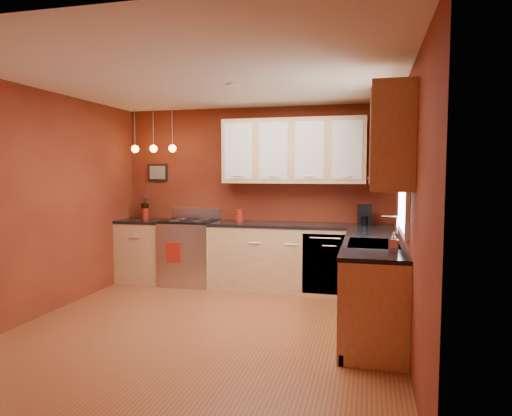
% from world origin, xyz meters
% --- Properties ---
extents(floor, '(4.20, 4.20, 0.00)m').
position_xyz_m(floor, '(0.00, 0.00, 0.00)').
color(floor, '#9C532D').
rests_on(floor, ground).
extents(ceiling, '(4.00, 4.20, 0.02)m').
position_xyz_m(ceiling, '(0.00, 0.00, 2.60)').
color(ceiling, white).
rests_on(ceiling, wall_back).
extents(wall_back, '(4.00, 0.02, 2.60)m').
position_xyz_m(wall_back, '(0.00, 2.10, 1.30)').
color(wall_back, maroon).
rests_on(wall_back, floor).
extents(wall_front, '(4.00, 0.02, 2.60)m').
position_xyz_m(wall_front, '(0.00, -2.10, 1.30)').
color(wall_front, maroon).
rests_on(wall_front, floor).
extents(wall_left, '(0.02, 4.20, 2.60)m').
position_xyz_m(wall_left, '(-2.00, 0.00, 1.30)').
color(wall_left, maroon).
rests_on(wall_left, floor).
extents(wall_right, '(0.02, 4.20, 2.60)m').
position_xyz_m(wall_right, '(2.00, 0.00, 1.30)').
color(wall_right, maroon).
rests_on(wall_right, floor).
extents(base_cabinets_back_left, '(0.70, 0.60, 0.90)m').
position_xyz_m(base_cabinets_back_left, '(-1.65, 1.80, 0.45)').
color(base_cabinets_back_left, '#E4AD7A').
rests_on(base_cabinets_back_left, floor).
extents(base_cabinets_back_right, '(2.54, 0.60, 0.90)m').
position_xyz_m(base_cabinets_back_right, '(0.73, 1.80, 0.45)').
color(base_cabinets_back_right, '#E4AD7A').
rests_on(base_cabinets_back_right, floor).
extents(base_cabinets_right, '(0.60, 2.10, 0.90)m').
position_xyz_m(base_cabinets_right, '(1.70, 0.45, 0.45)').
color(base_cabinets_right, '#E4AD7A').
rests_on(base_cabinets_right, floor).
extents(counter_back_left, '(0.70, 0.62, 0.04)m').
position_xyz_m(counter_back_left, '(-1.65, 1.80, 0.92)').
color(counter_back_left, black).
rests_on(counter_back_left, base_cabinets_back_left).
extents(counter_back_right, '(2.54, 0.62, 0.04)m').
position_xyz_m(counter_back_right, '(0.73, 1.80, 0.92)').
color(counter_back_right, black).
rests_on(counter_back_right, base_cabinets_back_right).
extents(counter_right, '(0.62, 2.10, 0.04)m').
position_xyz_m(counter_right, '(1.70, 0.45, 0.92)').
color(counter_right, black).
rests_on(counter_right, base_cabinets_right).
extents(gas_range, '(0.76, 0.64, 1.11)m').
position_xyz_m(gas_range, '(-0.92, 1.80, 0.48)').
color(gas_range, '#B8B9BD').
rests_on(gas_range, floor).
extents(dishwasher_front, '(0.60, 0.02, 0.80)m').
position_xyz_m(dishwasher_front, '(1.10, 1.51, 0.45)').
color(dishwasher_front, '#B8B9BD').
rests_on(dishwasher_front, base_cabinets_back_right).
extents(sink, '(0.50, 0.70, 0.33)m').
position_xyz_m(sink, '(1.70, 0.30, 0.92)').
color(sink, gray).
rests_on(sink, counter_right).
extents(window, '(0.06, 1.02, 1.22)m').
position_xyz_m(window, '(1.97, 0.30, 1.69)').
color(window, white).
rests_on(window, wall_right).
extents(upper_cabinets_back, '(2.00, 0.35, 0.90)m').
position_xyz_m(upper_cabinets_back, '(0.60, 1.93, 1.95)').
color(upper_cabinets_back, '#E4AD7A').
rests_on(upper_cabinets_back, wall_back).
extents(upper_cabinets_right, '(0.35, 1.95, 0.90)m').
position_xyz_m(upper_cabinets_right, '(1.82, 0.32, 1.95)').
color(upper_cabinets_right, '#E4AD7A').
rests_on(upper_cabinets_right, wall_right).
extents(wall_picture, '(0.32, 0.03, 0.26)m').
position_xyz_m(wall_picture, '(-1.55, 2.08, 1.65)').
color(wall_picture, black).
rests_on(wall_picture, wall_back).
extents(pendant_lights, '(0.71, 0.11, 0.66)m').
position_xyz_m(pendant_lights, '(-1.45, 1.75, 2.01)').
color(pendant_lights, gray).
rests_on(pendant_lights, ceiling).
extents(red_canister, '(0.12, 0.12, 0.18)m').
position_xyz_m(red_canister, '(-0.18, 1.88, 1.03)').
color(red_canister, '#9F1D11').
rests_on(red_canister, counter_back_right).
extents(red_vase, '(0.10, 0.10, 0.17)m').
position_xyz_m(red_vase, '(-1.69, 1.90, 1.02)').
color(red_vase, '#9F1D11').
rests_on(red_vase, counter_back_left).
extents(flowers, '(0.15, 0.15, 0.22)m').
position_xyz_m(flowers, '(-1.69, 1.90, 1.20)').
color(flowers, '#9F1D11').
rests_on(flowers, red_vase).
extents(coffee_maker, '(0.19, 0.19, 0.28)m').
position_xyz_m(coffee_maker, '(1.59, 1.88, 1.07)').
color(coffee_maker, black).
rests_on(coffee_maker, counter_back_right).
extents(soap_pump, '(0.09, 0.09, 0.19)m').
position_xyz_m(soap_pump, '(1.86, -0.25, 1.03)').
color(soap_pump, silver).
rests_on(soap_pump, counter_right).
extents(dish_towel, '(0.21, 0.01, 0.29)m').
position_xyz_m(dish_towel, '(-1.03, 1.47, 0.52)').
color(dish_towel, '#9F1D11').
rests_on(dish_towel, gas_range).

